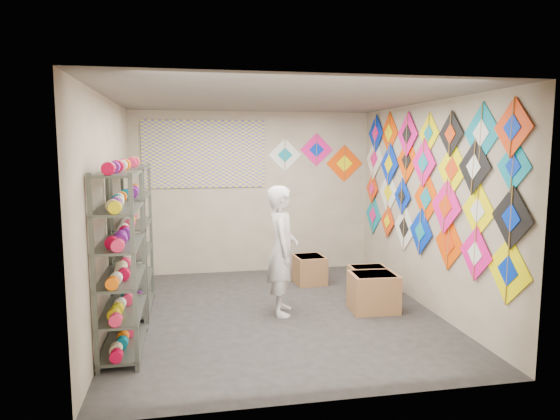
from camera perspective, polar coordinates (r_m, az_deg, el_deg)
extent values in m
plane|color=#272522|center=(6.53, -0.38, -11.75)|extent=(4.50, 4.50, 0.00)
plane|color=tan|center=(8.43, -3.13, 2.00)|extent=(4.00, 0.00, 4.00)
plane|color=tan|center=(4.05, 5.32, -3.91)|extent=(4.00, 0.00, 4.00)
plane|color=tan|center=(6.19, -18.94, -0.36)|extent=(0.00, 4.50, 4.50)
plane|color=tan|center=(6.86, 16.27, 0.48)|extent=(0.00, 4.50, 4.50)
plane|color=slate|center=(6.19, -0.40, 12.57)|extent=(4.50, 4.50, 0.00)
cube|color=#4C5147|center=(5.40, -17.72, -5.72)|extent=(0.40, 1.10, 1.90)
cube|color=#4C5147|center=(6.66, -16.37, -3.21)|extent=(0.40, 1.10, 1.90)
cylinder|color=#EE234D|center=(4.91, -18.44, -5.90)|extent=(0.12, 0.10, 0.12)
cylinder|color=#FC6607|center=(5.10, -18.15, -5.41)|extent=(0.12, 0.10, 0.12)
cylinder|color=yellow|center=(5.28, -17.88, -4.95)|extent=(0.12, 0.10, 0.12)
cylinder|color=white|center=(5.47, -17.64, -4.53)|extent=(0.12, 0.10, 0.12)
cylinder|color=red|center=(5.66, -17.40, -4.13)|extent=(0.12, 0.10, 0.12)
cylinder|color=#7B1B90|center=(5.84, -17.19, -3.76)|extent=(0.12, 0.10, 0.12)
cylinder|color=beige|center=(6.18, -16.84, -3.15)|extent=(0.12, 0.10, 0.12)
cylinder|color=#077187|center=(6.36, -16.66, -2.84)|extent=(0.12, 0.10, 0.12)
cylinder|color=#EE234D|center=(6.55, -16.49, -2.55)|extent=(0.12, 0.10, 0.12)
cylinder|color=#FC6607|center=(6.74, -16.33, -2.27)|extent=(0.12, 0.10, 0.12)
cylinder|color=yellow|center=(6.93, -16.17, -2.00)|extent=(0.12, 0.10, 0.12)
cylinder|color=white|center=(7.12, -16.03, -1.75)|extent=(0.12, 0.10, 0.12)
cube|color=#FFF302|center=(5.41, 24.64, -6.33)|extent=(0.01, 0.70, 0.70)
cube|color=#EF137E|center=(5.83, 21.44, -4.67)|extent=(0.01, 0.61, 0.61)
cube|color=#F64502|center=(6.34, 18.73, -3.68)|extent=(0.02, 0.65, 0.65)
cube|color=#032CBF|center=(6.94, 15.76, -2.38)|extent=(0.02, 0.64, 0.64)
cube|color=white|center=(7.44, 14.03, -1.97)|extent=(0.01, 0.69, 0.69)
cube|color=#EB3909|center=(7.95, 12.18, -1.27)|extent=(0.03, 0.51, 0.51)
cube|color=#0C849C|center=(8.55, 10.60, -0.56)|extent=(0.02, 0.66, 0.66)
cube|color=black|center=(5.29, 24.97, -0.82)|extent=(0.01, 0.63, 0.63)
cube|color=#FFF302|center=(5.78, 21.70, -0.08)|extent=(0.01, 0.62, 0.62)
cube|color=#EF137E|center=(6.33, 18.42, 0.41)|extent=(0.04, 0.69, 0.69)
cube|color=#F64502|center=(6.81, 16.38, 1.29)|extent=(0.01, 0.70, 0.70)
cube|color=#032CBF|center=(7.43, 13.79, 1.54)|extent=(0.01, 0.54, 0.54)
cube|color=white|center=(7.94, 12.28, 2.01)|extent=(0.01, 0.69, 0.69)
cube|color=#EB3909|center=(8.53, 10.47, 2.44)|extent=(0.03, 0.51, 0.51)
cube|color=#0C849C|center=(5.29, 25.16, 4.55)|extent=(0.03, 0.52, 0.52)
cube|color=black|center=(5.81, 21.32, 4.63)|extent=(0.03, 0.62, 0.62)
cube|color=#FFF302|center=(6.24, 19.07, 4.44)|extent=(0.02, 0.67, 0.67)
cube|color=#EF137E|center=(6.84, 16.08, 5.20)|extent=(0.01, 0.65, 0.65)
cube|color=#F64502|center=(7.33, 14.32, 5.55)|extent=(0.03, 0.67, 0.67)
cube|color=#032CBF|center=(7.86, 12.36, 5.14)|extent=(0.03, 0.66, 0.66)
cube|color=white|center=(8.48, 10.74, 5.80)|extent=(0.04, 0.71, 0.71)
cube|color=#EB3909|center=(5.30, 25.07, 8.54)|extent=(0.02, 0.59, 0.59)
cube|color=#0C849C|center=(5.75, 22.06, 8.17)|extent=(0.01, 0.66, 0.66)
cube|color=black|center=(6.25, 18.94, 8.25)|extent=(0.01, 0.55, 0.55)
cube|color=#FFF302|center=(6.77, 16.66, 8.41)|extent=(0.02, 0.54, 0.54)
cube|color=#EF137E|center=(7.30, 14.34, 8.38)|extent=(0.02, 0.64, 0.64)
cube|color=#F64502|center=(7.93, 12.38, 8.61)|extent=(0.01, 0.65, 0.65)
cube|color=#032CBF|center=(8.40, 10.89, 8.60)|extent=(0.01, 0.62, 0.62)
cube|color=white|center=(8.47, 0.56, 6.31)|extent=(0.56, 0.02, 0.56)
cube|color=#EF137E|center=(8.59, 4.19, 6.88)|extent=(0.57, 0.02, 0.57)
cube|color=#F64502|center=(8.74, 7.36, 5.29)|extent=(0.64, 0.02, 0.64)
cube|color=#5F51B0|center=(8.31, -8.66, 6.34)|extent=(2.00, 0.01, 1.10)
imported|color=silver|center=(6.33, 0.26, -4.64)|extent=(0.74, 0.60, 1.64)
cube|color=olive|center=(6.68, 10.63, -9.21)|extent=(0.62, 0.53, 0.49)
cube|color=olive|center=(7.28, 10.09, -8.08)|extent=(0.53, 0.44, 0.43)
cube|color=olive|center=(7.85, 3.36, -6.80)|extent=(0.49, 0.53, 0.43)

